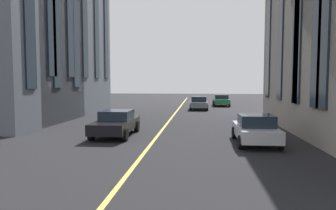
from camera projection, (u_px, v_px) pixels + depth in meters
lane_centre_line at (160, 133)px, 17.84m from camera, size 80.00×0.16×0.01m
car_green_mid at (221, 100)px, 38.14m from camera, size 4.40×1.95×1.37m
car_silver_near at (255, 129)px, 14.74m from camera, size 3.90×1.89×1.40m
car_grey_parked_a at (199, 103)px, 33.01m from camera, size 3.90×1.89×1.40m
car_black_oncoming at (116, 123)px, 17.00m from camera, size 4.40×1.95×1.37m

